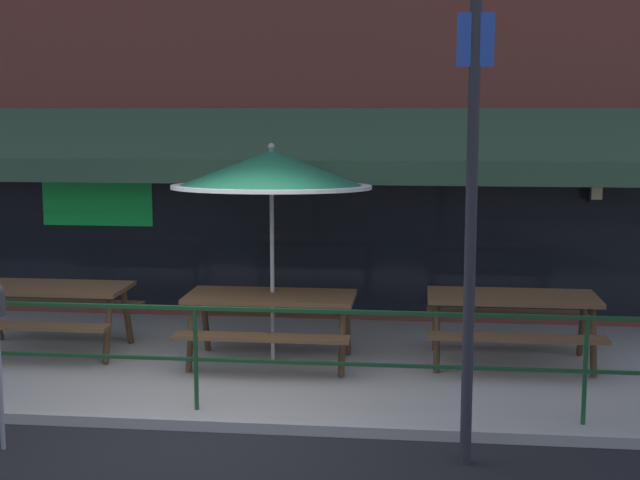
# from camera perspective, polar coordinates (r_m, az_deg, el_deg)

# --- Properties ---
(ground_plane) EXTENTS (120.00, 120.00, 0.00)m
(ground_plane) POSITION_cam_1_polar(r_m,az_deg,el_deg) (8.14, -8.40, -12.03)
(ground_plane) COLOR black
(patio_deck) EXTENTS (15.00, 4.00, 0.10)m
(patio_deck) POSITION_cam_1_polar(r_m,az_deg,el_deg) (9.97, -5.46, -7.85)
(patio_deck) COLOR #ADA89E
(patio_deck) RESTS_ON ground
(restaurant_building) EXTENTS (15.00, 1.60, 7.97)m
(restaurant_building) POSITION_cam_1_polar(r_m,az_deg,el_deg) (11.83, -3.45, 13.78)
(restaurant_building) COLOR brown
(restaurant_building) RESTS_ON ground
(patio_railing) EXTENTS (13.84, 0.04, 0.97)m
(patio_railing) POSITION_cam_1_polar(r_m,az_deg,el_deg) (8.18, -7.98, -6.06)
(patio_railing) COLOR #194723
(patio_railing) RESTS_ON patio_deck
(picnic_table_left) EXTENTS (1.80, 1.42, 0.76)m
(picnic_table_left) POSITION_cam_1_polar(r_m,az_deg,el_deg) (10.51, -16.99, -3.66)
(picnic_table_left) COLOR brown
(picnic_table_left) RESTS_ON patio_deck
(picnic_table_centre) EXTENTS (1.80, 1.42, 0.76)m
(picnic_table_centre) POSITION_cam_1_polar(r_m,az_deg,el_deg) (9.60, -3.18, -4.42)
(picnic_table_centre) COLOR brown
(picnic_table_centre) RESTS_ON patio_deck
(picnic_table_right) EXTENTS (1.80, 1.42, 0.76)m
(picnic_table_right) POSITION_cam_1_polar(r_m,az_deg,el_deg) (9.78, 12.18, -4.36)
(picnic_table_right) COLOR brown
(picnic_table_right) RESTS_ON patio_deck
(patio_umbrella_centre) EXTENTS (2.14, 2.14, 2.38)m
(patio_umbrella_centre) POSITION_cam_1_polar(r_m,az_deg,el_deg) (9.50, -3.12, 4.44)
(patio_umbrella_centre) COLOR #B7B2A8
(patio_umbrella_centre) RESTS_ON patio_deck
(street_sign_pole) EXTENTS (0.28, 0.09, 4.64)m
(street_sign_pole) POSITION_cam_1_polar(r_m,az_deg,el_deg) (6.95, 9.72, 4.57)
(street_sign_pole) COLOR #2D2D33
(street_sign_pole) RESTS_ON ground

